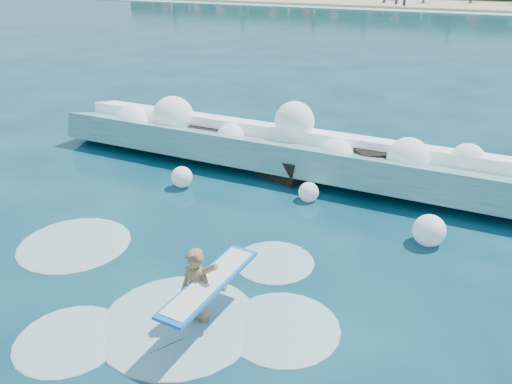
# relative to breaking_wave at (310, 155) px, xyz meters

# --- Properties ---
(ground) EXTENTS (200.00, 200.00, 0.00)m
(ground) POSITION_rel_breaking_wave_xyz_m (-1.22, -6.57, -0.54)
(ground) COLOR #072D3F
(ground) RESTS_ON ground
(beach) EXTENTS (140.00, 20.00, 0.40)m
(beach) POSITION_rel_breaking_wave_xyz_m (-1.22, 71.43, -0.34)
(beach) COLOR tan
(beach) RESTS_ON ground
(wet_band) EXTENTS (140.00, 5.00, 0.08)m
(wet_band) POSITION_rel_breaking_wave_xyz_m (-1.22, 60.43, -0.50)
(wet_band) COLOR silver
(wet_band) RESTS_ON ground
(breaking_wave) EXTENTS (17.95, 2.80, 1.55)m
(breaking_wave) POSITION_rel_breaking_wave_xyz_m (0.00, 0.00, 0.00)
(breaking_wave) COLOR teal
(breaking_wave) RESTS_ON ground
(rock_cluster) EXTENTS (7.98, 3.06, 1.20)m
(rock_cluster) POSITION_rel_breaking_wave_xyz_m (-0.91, 0.03, -0.16)
(rock_cluster) COLOR black
(rock_cluster) RESTS_ON ground
(surfer_with_board) EXTENTS (1.00, 3.01, 1.89)m
(surfer_with_board) POSITION_rel_breaking_wave_xyz_m (0.78, -8.02, 0.16)
(surfer_with_board) COLOR #9F704A
(surfer_with_board) RESTS_ON ground
(wave_spray) EXTENTS (14.65, 4.58, 2.18)m
(wave_spray) POSITION_rel_breaking_wave_xyz_m (-0.94, -0.19, 0.47)
(wave_spray) COLOR white
(wave_spray) RESTS_ON ground
(surf_foam) EXTENTS (9.47, 5.92, 0.15)m
(surf_foam) POSITION_rel_breaking_wave_xyz_m (-0.32, -7.71, -0.54)
(surf_foam) COLOR silver
(surf_foam) RESTS_ON ground
(beachgoers) EXTENTS (106.11, 13.63, 1.92)m
(beachgoers) POSITION_rel_breaking_wave_xyz_m (3.26, 68.70, 0.54)
(beachgoers) COLOR #3F332D
(beachgoers) RESTS_ON ground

